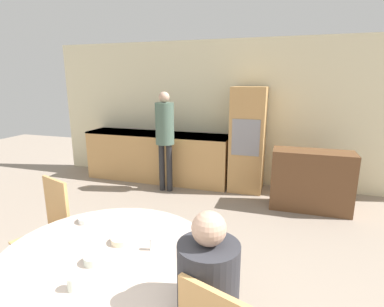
# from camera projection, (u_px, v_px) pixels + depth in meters

# --- Properties ---
(wall_back) EXTENTS (7.17, 0.05, 2.60)m
(wall_back) POSITION_uv_depth(u_px,v_px,m) (232.00, 114.00, 5.48)
(wall_back) COLOR beige
(wall_back) RESTS_ON ground_plane
(kitchen_counter) EXTENTS (2.76, 0.60, 0.93)m
(kitchen_counter) POSITION_uv_depth(u_px,v_px,m) (158.00, 156.00, 5.76)
(kitchen_counter) COLOR tan
(kitchen_counter) RESTS_ON ground_plane
(oven_unit) EXTENTS (0.57, 0.59, 1.79)m
(oven_unit) POSITION_uv_depth(u_px,v_px,m) (248.00, 140.00, 5.16)
(oven_unit) COLOR tan
(oven_unit) RESTS_ON ground_plane
(sideboard) EXTENTS (1.14, 0.45, 0.90)m
(sideboard) POSITION_uv_depth(u_px,v_px,m) (311.00, 181.00, 4.43)
(sideboard) COLOR brown
(sideboard) RESTS_ON ground_plane
(dining_table) EXTENTS (1.49, 1.49, 0.72)m
(dining_table) POSITION_uv_depth(u_px,v_px,m) (109.00, 273.00, 2.15)
(dining_table) COLOR brown
(dining_table) RESTS_ON ground_plane
(chair_far_left) EXTENTS (0.51, 0.51, 1.01)m
(chair_far_left) POSITION_uv_depth(u_px,v_px,m) (50.00, 227.00, 2.81)
(chair_far_left) COLOR tan
(chair_far_left) RESTS_ON ground_plane
(person_seated) EXTENTS (0.33, 0.39, 1.27)m
(person_seated) POSITION_uv_depth(u_px,v_px,m) (207.00, 306.00, 1.58)
(person_seated) COLOR #262628
(person_seated) RESTS_ON ground_plane
(person_standing) EXTENTS (0.31, 0.31, 1.72)m
(person_standing) POSITION_uv_depth(u_px,v_px,m) (165.00, 130.00, 5.05)
(person_standing) COLOR #262628
(person_standing) RESTS_ON ground_plane
(cup) EXTENTS (0.07, 0.07, 0.08)m
(cup) POSITION_uv_depth(u_px,v_px,m) (73.00, 283.00, 1.72)
(cup) COLOR silver
(cup) RESTS_ON dining_table
(bowl_near) EXTENTS (0.17, 0.17, 0.04)m
(bowl_near) POSITION_uv_depth(u_px,v_px,m) (88.00, 219.00, 2.56)
(bowl_near) COLOR white
(bowl_near) RESTS_ON dining_table
(bowl_centre) EXTENTS (0.14, 0.14, 0.05)m
(bowl_centre) POSITION_uv_depth(u_px,v_px,m) (95.00, 259.00, 1.97)
(bowl_centre) COLOR silver
(bowl_centre) RESTS_ON dining_table
(bowl_far) EXTENTS (0.16, 0.16, 0.04)m
(bowl_far) POSITION_uv_depth(u_px,v_px,m) (122.00, 240.00, 2.22)
(bowl_far) COLOR beige
(bowl_far) RESTS_ON dining_table
(salt_shaker) EXTENTS (0.03, 0.03, 0.09)m
(salt_shaker) POSITION_uv_depth(u_px,v_px,m) (152.00, 244.00, 2.12)
(salt_shaker) COLOR white
(salt_shaker) RESTS_ON dining_table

